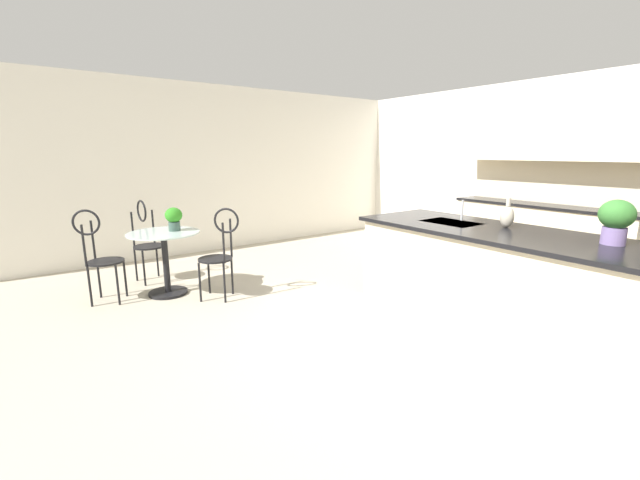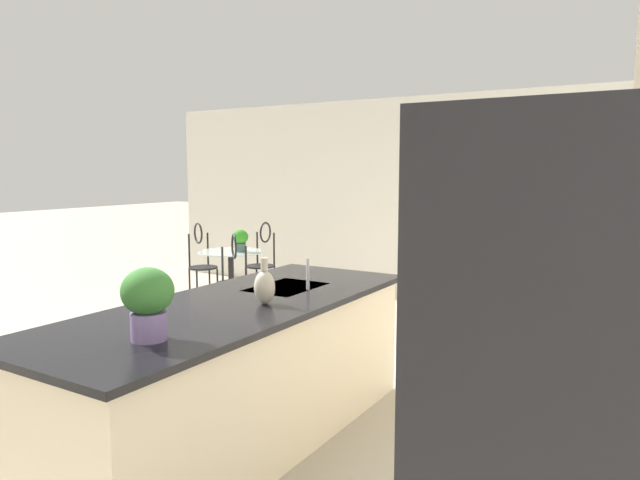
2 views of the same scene
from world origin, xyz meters
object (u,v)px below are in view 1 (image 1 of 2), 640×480
(bistro_table, at_px, (165,257))
(vase_on_counter, at_px, (507,216))
(chair_near_window, at_px, (220,249))
(potted_plant_counter_far, at_px, (616,219))
(chair_toward_desk, at_px, (147,237))
(potted_plant_on_table, at_px, (174,217))
(chair_by_island, at_px, (99,252))

(bistro_table, height_order, vase_on_counter, vase_on_counter)
(chair_near_window, distance_m, potted_plant_counter_far, 3.72)
(chair_toward_desk, bearing_deg, potted_plant_on_table, 14.21)
(chair_near_window, bearing_deg, bistro_table, -137.81)
(potted_plant_counter_far, bearing_deg, chair_toward_desk, -149.35)
(chair_toward_desk, distance_m, potted_plant_on_table, 0.75)
(vase_on_counter, bearing_deg, potted_plant_counter_far, -1.62)
(vase_on_counter, bearing_deg, chair_toward_desk, -142.78)
(chair_toward_desk, bearing_deg, vase_on_counter, 37.22)
(chair_near_window, bearing_deg, vase_on_counter, 43.57)
(potted_plant_on_table, relative_size, potted_plant_counter_far, 0.76)
(potted_plant_on_table, bearing_deg, chair_toward_desk, -165.79)
(bistro_table, distance_m, potted_plant_counter_far, 4.40)
(chair_by_island, height_order, potted_plant_counter_far, potted_plant_counter_far)
(chair_near_window, xyz_separation_m, potted_plant_on_table, (-0.53, -0.32, 0.32))
(chair_near_window, distance_m, chair_toward_desk, 1.28)
(chair_near_window, height_order, chair_by_island, same)
(bistro_table, bearing_deg, chair_toward_desk, -177.60)
(chair_by_island, distance_m, potted_plant_counter_far, 4.91)
(chair_by_island, relative_size, vase_on_counter, 3.62)
(potted_plant_counter_far, height_order, vase_on_counter, potted_plant_counter_far)
(chair_by_island, bearing_deg, bistro_table, 75.29)
(chair_by_island, distance_m, chair_toward_desk, 0.80)
(bistro_table, relative_size, chair_near_window, 0.77)
(vase_on_counter, bearing_deg, chair_near_window, -136.43)
(chair_by_island, bearing_deg, potted_plant_on_table, 79.54)
(vase_on_counter, bearing_deg, chair_by_island, -131.90)
(bistro_table, bearing_deg, potted_plant_counter_far, 34.91)
(bistro_table, relative_size, chair_by_island, 0.77)
(potted_plant_on_table, relative_size, vase_on_counter, 0.94)
(potted_plant_on_table, xyz_separation_m, vase_on_counter, (2.69, 2.38, 0.13))
(potted_plant_counter_far, bearing_deg, chair_near_window, -146.44)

